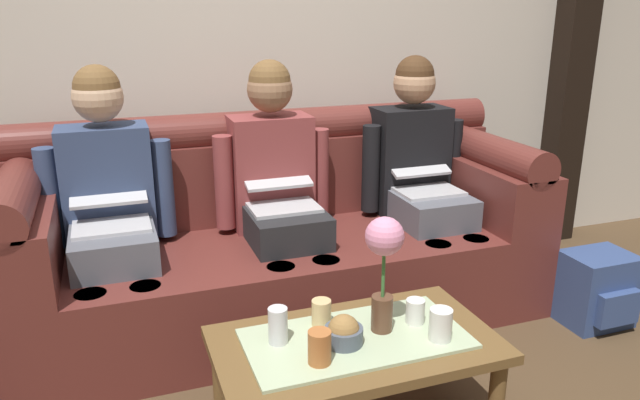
# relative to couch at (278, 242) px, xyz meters

# --- Properties ---
(back_wall_patterned) EXTENTS (6.00, 0.12, 2.90)m
(back_wall_patterned) POSITION_rel_couch_xyz_m (0.00, 0.53, 1.08)
(back_wall_patterned) COLOR beige
(back_wall_patterned) RESTS_ON ground_plane
(timber_pillar) EXTENTS (0.20, 0.20, 2.90)m
(timber_pillar) POSITION_rel_couch_xyz_m (1.98, 0.41, 1.08)
(timber_pillar) COLOR black
(timber_pillar) RESTS_ON ground_plane
(couch) EXTENTS (2.46, 0.88, 0.96)m
(couch) POSITION_rel_couch_xyz_m (0.00, 0.00, 0.00)
(couch) COLOR maroon
(couch) RESTS_ON ground_plane
(person_left) EXTENTS (0.56, 0.67, 1.22)m
(person_left) POSITION_rel_couch_xyz_m (-0.74, -0.00, 0.29)
(person_left) COLOR #595B66
(person_left) RESTS_ON ground_plane
(person_middle) EXTENTS (0.56, 0.67, 1.22)m
(person_middle) POSITION_rel_couch_xyz_m (0.00, -0.00, 0.29)
(person_middle) COLOR #232326
(person_middle) RESTS_ON ground_plane
(person_right) EXTENTS (0.56, 0.67, 1.22)m
(person_right) POSITION_rel_couch_xyz_m (0.74, -0.00, 0.29)
(person_right) COLOR #595B66
(person_right) RESTS_ON ground_plane
(coffee_table) EXTENTS (0.96, 0.54, 0.38)m
(coffee_table) POSITION_rel_couch_xyz_m (0.00, -0.95, -0.04)
(coffee_table) COLOR brown
(coffee_table) RESTS_ON ground_plane
(flower_vase) EXTENTS (0.13, 0.13, 0.41)m
(flower_vase) POSITION_rel_couch_xyz_m (0.10, -0.94, 0.29)
(flower_vase) COLOR brown
(flower_vase) RESTS_ON coffee_table
(snack_bowl) EXTENTS (0.13, 0.13, 0.11)m
(snack_bowl) POSITION_rel_couch_xyz_m (-0.05, -0.98, 0.05)
(snack_bowl) COLOR #4C5666
(snack_bowl) RESTS_ON coffee_table
(cup_near_left) EXTENTS (0.07, 0.07, 0.09)m
(cup_near_left) POSITION_rel_couch_xyz_m (0.24, -0.93, 0.06)
(cup_near_left) COLOR white
(cup_near_left) RESTS_ON coffee_table
(cup_near_right) EXTENTS (0.08, 0.08, 0.11)m
(cup_near_right) POSITION_rel_couch_xyz_m (0.26, -1.06, 0.07)
(cup_near_right) COLOR white
(cup_near_right) RESTS_ON coffee_table
(cup_far_center) EXTENTS (0.07, 0.07, 0.13)m
(cup_far_center) POSITION_rel_couch_xyz_m (-0.26, -0.90, 0.07)
(cup_far_center) COLOR silver
(cup_far_center) RESTS_ON coffee_table
(cup_far_left) EXTENTS (0.07, 0.07, 0.11)m
(cup_far_left) POSITION_rel_couch_xyz_m (-0.17, -1.06, 0.07)
(cup_far_left) COLOR #B26633
(cup_far_left) RESTS_ON coffee_table
(cup_far_right) EXTENTS (0.07, 0.07, 0.09)m
(cup_far_right) POSITION_rel_couch_xyz_m (-0.08, -0.84, 0.06)
(cup_far_right) COLOR #DBB77A
(cup_far_right) RESTS_ON coffee_table
(backpack_right) EXTENTS (0.31, 0.29, 0.35)m
(backpack_right) POSITION_rel_couch_xyz_m (1.38, -0.62, -0.19)
(backpack_right) COLOR #33477A
(backpack_right) RESTS_ON ground_plane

